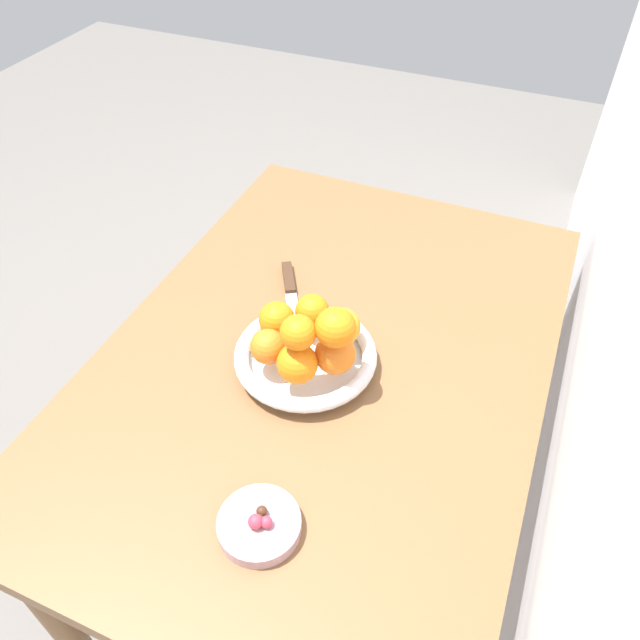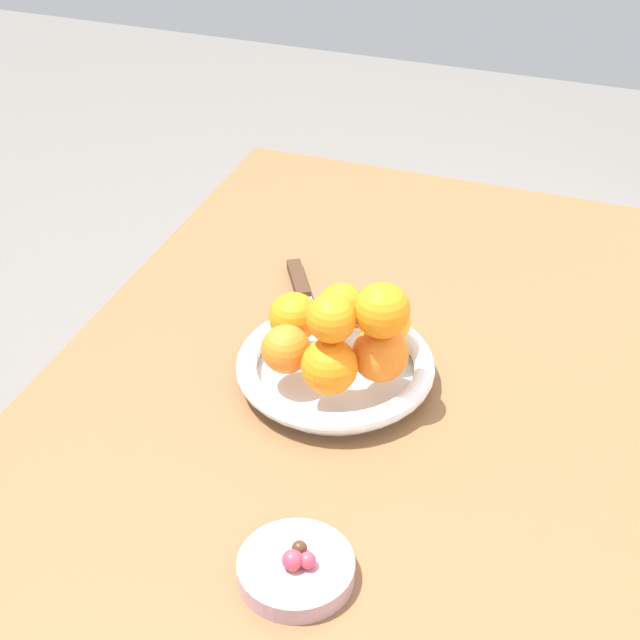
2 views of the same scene
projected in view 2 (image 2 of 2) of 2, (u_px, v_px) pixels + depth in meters
dining_table at (360, 417)px, 1.31m from camera, size 1.10×0.76×0.74m
fruit_bowl at (335, 368)px, 1.21m from camera, size 0.25×0.25×0.04m
candy_dish at (296, 569)px, 0.97m from camera, size 0.12×0.12×0.02m
orange_0 at (341, 307)px, 1.24m from camera, size 0.06×0.06×0.06m
orange_1 at (294, 317)px, 1.22m from camera, size 0.06×0.06×0.06m
orange_2 at (286, 349)px, 1.17m from camera, size 0.06×0.06×0.06m
orange_3 at (329, 366)px, 1.13m from camera, size 0.07×0.07×0.07m
orange_4 at (380, 354)px, 1.15m from camera, size 0.07×0.07×0.07m
orange_5 at (384, 323)px, 1.20m from camera, size 0.07×0.07×0.07m
orange_6 at (332, 318)px, 1.10m from camera, size 0.06×0.06×0.06m
orange_7 at (382, 310)px, 1.11m from camera, size 0.07×0.07×0.07m
candy_ball_0 at (293, 564)px, 0.95m from camera, size 0.01×0.01×0.01m
candy_ball_1 at (296, 558)px, 0.96m from camera, size 0.02×0.02×0.02m
candy_ball_2 at (307, 560)px, 0.95m from camera, size 0.02×0.02×0.02m
candy_ball_3 at (292, 560)px, 0.95m from camera, size 0.02×0.02×0.02m
candy_ball_4 at (299, 548)px, 0.97m from camera, size 0.02×0.02×0.02m
knife at (306, 304)px, 1.36m from camera, size 0.23×0.15×0.01m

